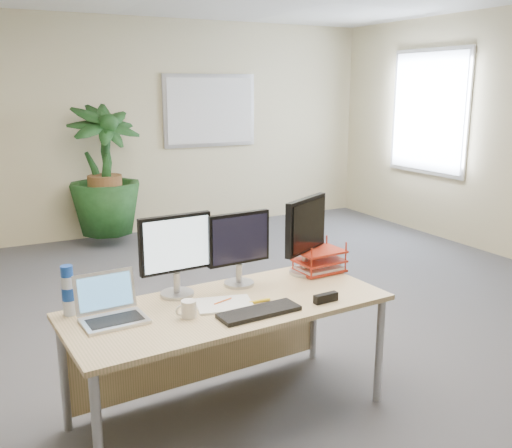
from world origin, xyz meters
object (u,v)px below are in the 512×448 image
floor_plant (105,183)px  monitor_right (239,244)px  monitor_left (176,250)px  laptop (110,308)px  desk (220,322)px

floor_plant → monitor_right: size_ratio=3.33×
floor_plant → monitor_left: bearing=-96.8°
monitor_right → laptop: 0.86m
monitor_left → laptop: monitor_left is taller
floor_plant → monitor_right: (-0.05, -3.75, 0.20)m
desk → monitor_left: bearing=141.9°
desk → laptop: size_ratio=5.44×
floor_plant → laptop: floor_plant is taller
desk → monitor_left: 0.49m
laptop → monitor_right: bearing=10.8°
monitor_right → monitor_left: bearing=179.4°
monitor_left → monitor_right: 0.40m
monitor_left → monitor_right: size_ratio=1.06×
monitor_right → laptop: size_ratio=1.33×
desk → floor_plant: size_ratio=1.23×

